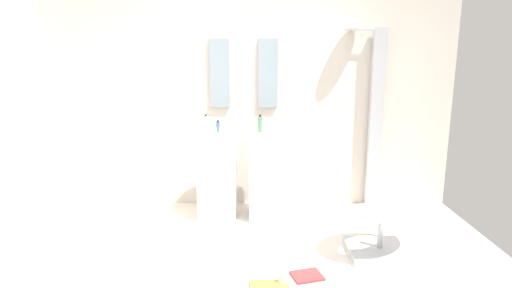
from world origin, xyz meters
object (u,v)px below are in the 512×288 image
(pedestal_sink_left, at_px, (218,174))
(shower_column, at_px, (374,116))
(soap_bottle_clear, at_px, (206,122))
(magazine_ochre, at_px, (269,287))
(pedestal_sink_right, at_px, (268,174))
(magazine_red, at_px, (307,276))
(soap_bottle_blue, at_px, (218,127))
(lounge_chair, at_px, (381,217))
(soap_bottle_green, at_px, (260,124))
(coffee_mug, at_px, (283,279))

(pedestal_sink_left, distance_m, shower_column, 1.90)
(soap_bottle_clear, bearing_deg, pedestal_sink_left, -28.03)
(pedestal_sink_left, distance_m, magazine_ochre, 1.63)
(pedestal_sink_right, bearing_deg, soap_bottle_clear, 174.52)
(magazine_red, height_order, soap_bottle_blue, soap_bottle_blue)
(lounge_chair, bearing_deg, soap_bottle_clear, 150.51)
(magazine_red, xyz_separation_m, soap_bottle_green, (-0.37, 1.20, 1.04))
(shower_column, relative_size, lounge_chair, 2.02)
(shower_column, height_order, soap_bottle_green, shower_column)
(pedestal_sink_left, xyz_separation_m, coffee_mug, (0.64, -1.41, -0.43))
(magazine_red, bearing_deg, lounge_chair, 15.11)
(coffee_mug, height_order, soap_bottle_green, soap_bottle_green)
(pedestal_sink_right, bearing_deg, magazine_ochre, -90.61)
(soap_bottle_blue, relative_size, soap_bottle_clear, 0.76)
(lounge_chair, bearing_deg, pedestal_sink_left, 150.39)
(coffee_mug, bearing_deg, magazine_red, 29.61)
(magazine_ochre, bearing_deg, lounge_chair, 27.89)
(shower_column, distance_m, magazine_red, 2.18)
(pedestal_sink_right, bearing_deg, soap_bottle_green, -132.03)
(soap_bottle_clear, bearing_deg, pedestal_sink_right, -5.48)
(soap_bottle_green, xyz_separation_m, soap_bottle_clear, (-0.58, 0.16, -0.01))
(soap_bottle_clear, bearing_deg, lounge_chair, -29.49)
(shower_column, xyz_separation_m, lounge_chair, (-0.23, -1.23, -0.73))
(pedestal_sink_left, relative_size, shower_column, 0.52)
(soap_bottle_blue, bearing_deg, coffee_mug, -64.75)
(coffee_mug, bearing_deg, pedestal_sink_left, 114.43)
(lounge_chair, relative_size, magazine_red, 4.30)
(lounge_chair, xyz_separation_m, magazine_ochre, (-1.00, -0.60, -0.33))
(lounge_chair, bearing_deg, soap_bottle_blue, 153.15)
(lounge_chair, height_order, magazine_red, lounge_chair)
(coffee_mug, bearing_deg, pedestal_sink_right, 93.70)
(pedestal_sink_left, relative_size, soap_bottle_clear, 6.64)
(pedestal_sink_left, xyz_separation_m, soap_bottle_clear, (-0.12, 0.06, 0.56))
(magazine_red, height_order, soap_bottle_clear, soap_bottle_clear)
(pedestal_sink_right, distance_m, magazine_red, 1.41)
(pedestal_sink_right, height_order, soap_bottle_blue, soap_bottle_blue)
(pedestal_sink_left, height_order, magazine_red, pedestal_sink_left)
(magazine_ochre, distance_m, soap_bottle_green, 1.72)
(magazine_red, relative_size, coffee_mug, 2.66)
(pedestal_sink_left, bearing_deg, shower_column, 11.52)
(pedestal_sink_left, xyz_separation_m, pedestal_sink_right, (0.55, 0.00, 0.00))
(soap_bottle_green, bearing_deg, pedestal_sink_right, 47.97)
(magazine_ochre, bearing_deg, pedestal_sink_right, 86.41)
(soap_bottle_green, relative_size, soap_bottle_clear, 1.13)
(magazine_red, height_order, coffee_mug, coffee_mug)
(shower_column, bearing_deg, pedestal_sink_right, -163.52)
(soap_bottle_green, bearing_deg, soap_bottle_clear, 164.67)
(soap_bottle_blue, bearing_deg, pedestal_sink_right, 11.75)
(pedestal_sink_left, distance_m, soap_bottle_blue, 0.55)
(shower_column, xyz_separation_m, soap_bottle_blue, (-1.74, -0.47, -0.05))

